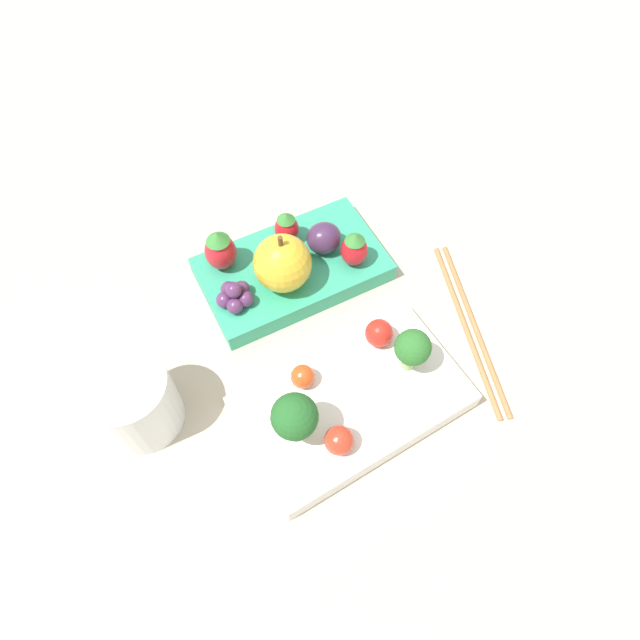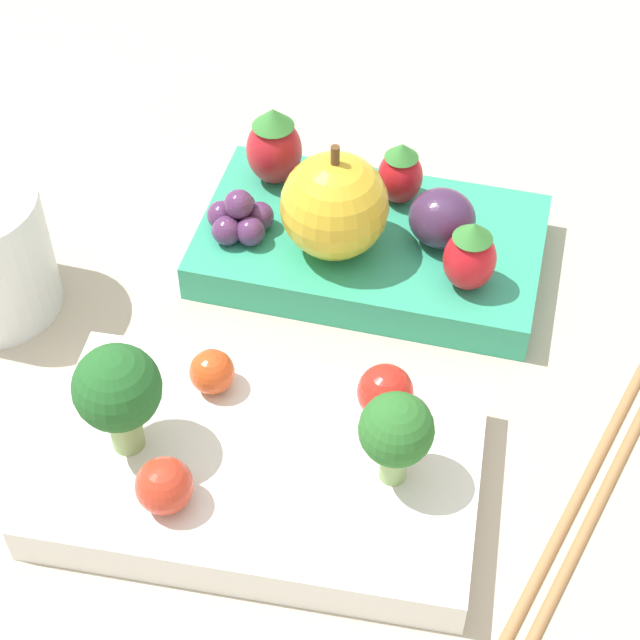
# 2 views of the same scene
# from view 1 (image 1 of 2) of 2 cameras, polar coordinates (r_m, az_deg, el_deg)

# --- Properties ---
(ground_plane) EXTENTS (4.00, 4.00, 0.00)m
(ground_plane) POSITION_cam_1_polar(r_m,az_deg,el_deg) (0.59, -0.06, -1.45)
(ground_plane) COLOR #BCB29E
(bento_box_savoury) EXTENTS (0.23, 0.16, 0.02)m
(bento_box_savoury) POSITION_cam_1_polar(r_m,az_deg,el_deg) (0.55, 3.41, -8.11)
(bento_box_savoury) COLOR white
(bento_box_savoury) RESTS_ON ground_plane
(bento_box_fruit) EXTENTS (0.21, 0.13, 0.02)m
(bento_box_fruit) POSITION_cam_1_polar(r_m,az_deg,el_deg) (0.62, -2.97, 5.05)
(bento_box_fruit) COLOR #33A87F
(bento_box_fruit) RESTS_ON ground_plane
(broccoli_floret_0) EXTENTS (0.03, 0.03, 0.05)m
(broccoli_floret_0) POSITION_cam_1_polar(r_m,az_deg,el_deg) (0.53, 9.24, -2.82)
(broccoli_floret_0) COLOR #93B770
(broccoli_floret_0) RESTS_ON bento_box_savoury
(broccoli_floret_1) EXTENTS (0.04, 0.04, 0.06)m
(broccoli_floret_1) POSITION_cam_1_polar(r_m,az_deg,el_deg) (0.48, -2.56, -9.72)
(broccoli_floret_1) COLOR #93B770
(broccoli_floret_1) RESTS_ON bento_box_savoury
(cherry_tomato_0) EXTENTS (0.03, 0.03, 0.03)m
(cherry_tomato_0) POSITION_cam_1_polar(r_m,az_deg,el_deg) (0.55, 5.93, -1.31)
(cherry_tomato_0) COLOR red
(cherry_tomato_0) RESTS_ON bento_box_savoury
(cherry_tomato_1) EXTENTS (0.03, 0.03, 0.03)m
(cherry_tomato_1) POSITION_cam_1_polar(r_m,az_deg,el_deg) (0.51, 1.92, -11.93)
(cherry_tomato_1) COLOR red
(cherry_tomato_1) RESTS_ON bento_box_savoury
(cherry_tomato_2) EXTENTS (0.02, 0.02, 0.02)m
(cherry_tomato_2) POSITION_cam_1_polar(r_m,az_deg,el_deg) (0.53, -1.74, -5.67)
(cherry_tomato_2) COLOR #DB4C1E
(cherry_tomato_2) RESTS_ON bento_box_savoury
(apple) EXTENTS (0.06, 0.06, 0.07)m
(apple) POSITION_cam_1_polar(r_m,az_deg,el_deg) (0.58, -3.78, 5.68)
(apple) COLOR gold
(apple) RESTS_ON bento_box_fruit
(strawberry_0) EXTENTS (0.03, 0.03, 0.05)m
(strawberry_0) POSITION_cam_1_polar(r_m,az_deg,el_deg) (0.60, -9.95, 6.91)
(strawberry_0) COLOR red
(strawberry_0) RESTS_ON bento_box_fruit
(strawberry_1) EXTENTS (0.03, 0.03, 0.04)m
(strawberry_1) POSITION_cam_1_polar(r_m,az_deg,el_deg) (0.62, -3.37, 9.24)
(strawberry_1) COLOR red
(strawberry_1) RESTS_ON bento_box_fruit
(strawberry_2) EXTENTS (0.03, 0.03, 0.04)m
(strawberry_2) POSITION_cam_1_polar(r_m,az_deg,el_deg) (0.60, 3.44, 7.12)
(strawberry_2) COLOR red
(strawberry_2) RESTS_ON bento_box_fruit
(plum) EXTENTS (0.04, 0.03, 0.03)m
(plum) POSITION_cam_1_polar(r_m,az_deg,el_deg) (0.61, 0.39, 8.19)
(plum) COLOR #42284C
(plum) RESTS_ON bento_box_fruit
(grape_cluster) EXTENTS (0.04, 0.04, 0.03)m
(grape_cluster) POSITION_cam_1_polar(r_m,az_deg,el_deg) (0.58, -8.51, 2.44)
(grape_cluster) COLOR #562D5B
(grape_cluster) RESTS_ON bento_box_fruit
(drinking_cup) EXTENTS (0.08, 0.08, 0.08)m
(drinking_cup) POSITION_cam_1_polar(r_m,az_deg,el_deg) (0.54, -18.08, -7.75)
(drinking_cup) COLOR silver
(drinking_cup) RESTS_ON ground_plane
(chopsticks_pair) EXTENTS (0.05, 0.21, 0.01)m
(chopsticks_pair) POSITION_cam_1_polar(r_m,az_deg,el_deg) (0.61, 14.85, -0.53)
(chopsticks_pair) COLOR #A37547
(chopsticks_pair) RESTS_ON ground_plane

